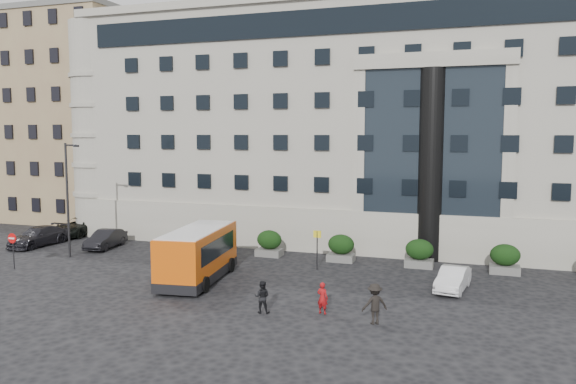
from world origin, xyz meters
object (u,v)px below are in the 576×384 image
no_entry_sign (13,244)px  parked_car_b (106,239)px  parked_car_d (80,226)px  pedestrian_b (262,297)px  hedge_c (341,248)px  hedge_d (419,253)px  red_truck (161,210)px  hedge_a (203,239)px  pedestrian_a (323,298)px  street_lamp (68,195)px  white_taxi (453,279)px  minibus (198,252)px  bus_stop_sign (317,243)px  parked_car_c (38,236)px  hedge_b (269,243)px  pedestrian_c (375,304)px  hedge_e (505,259)px

no_entry_sign → parked_car_b: no_entry_sign is taller
parked_car_d → pedestrian_b: pedestrian_b is taller
hedge_c → parked_car_b: size_ratio=0.43×
hedge_d → red_truck: size_ratio=0.32×
parked_car_d → red_truck: bearing=53.6°
hedge_a → pedestrian_a: 16.47m
street_lamp → white_taxi: (25.85, -0.14, -3.73)m
pedestrian_a → parked_car_d: bearing=-15.5°
hedge_a → hedge_c: size_ratio=1.00×
hedge_d → minibus: (-12.03, -7.60, 0.76)m
hedge_d → parked_car_d: size_ratio=0.34×
parked_car_b → parked_car_d: size_ratio=0.78×
bus_stop_sign → pedestrian_b: 9.23m
parked_car_d → pedestrian_b: 26.62m
parked_car_c → pedestrian_b: 24.31m
street_lamp → pedestrian_a: bearing=-17.6°
hedge_b → parked_car_b: 12.78m
bus_stop_sign → minibus: minibus is taller
parked_car_c → parked_car_d: size_ratio=0.93×
no_entry_sign → pedestrian_c: 23.95m
hedge_b → pedestrian_b: bearing=-71.0°
hedge_a → hedge_b: (5.20, 0.00, 0.00)m
parked_car_d → white_taxi: (30.91, -7.46, -0.11)m
hedge_d → parked_car_d: (-28.60, 2.52, -0.17)m
hedge_e → minibus: size_ratio=0.24×
hedge_a → hedge_c: same height
parked_car_c → white_taxi: (30.91, -2.58, -0.09)m
red_truck → hedge_a: bearing=-41.4°
hedge_b → parked_car_b: hedge_b is taller
hedge_a → parked_car_c: (-13.00, -2.35, -0.19)m
pedestrian_c → minibus: bearing=-53.2°
parked_car_c → minibus: bearing=-14.3°
minibus → pedestrian_a: minibus is taller
hedge_d → pedestrian_b: hedge_d is taller
bus_stop_sign → parked_car_b: (-17.00, 1.39, -1.03)m
parked_car_b → parked_car_c: (-5.50, -0.94, 0.04)m
hedge_e → hedge_c: bearing=180.0°
pedestrian_c → bus_stop_sign: bearing=-92.3°
minibus → pedestrian_a: size_ratio=4.93×
hedge_e → bus_stop_sign: size_ratio=0.73×
hedge_c → hedge_b: bearing=180.0°
hedge_a → pedestrian_a: bearing=-42.6°
minibus → hedge_b: bearing=70.8°
parked_car_d → white_taxi: parked_car_d is taller
red_truck → parked_car_b: 10.06m
minibus → parked_car_b: bearing=143.7°
hedge_d → pedestrian_a: hedge_d is taller
bus_stop_sign → minibus: (-5.93, -4.80, -0.04)m
parked_car_c → pedestrian_a: size_ratio=3.28×
hedge_e → parked_car_d: (-33.80, 2.52, -0.17)m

